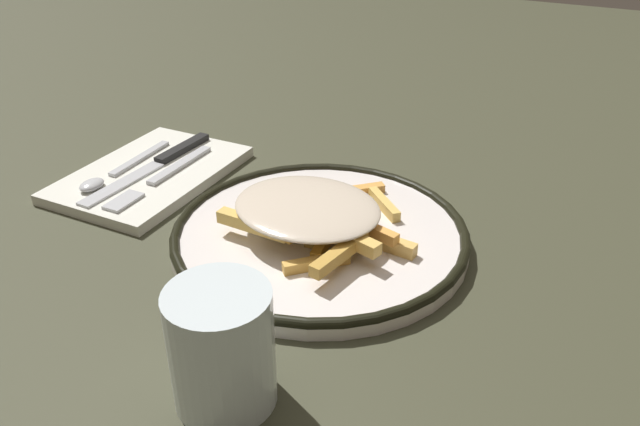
# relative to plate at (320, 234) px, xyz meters

# --- Properties ---
(ground_plane) EXTENTS (2.60, 2.60, 0.00)m
(ground_plane) POSITION_rel_plate_xyz_m (0.00, 0.00, -0.01)
(ground_plane) COLOR #3B3C2A
(plate) EXTENTS (0.30, 0.30, 0.02)m
(plate) POSITION_rel_plate_xyz_m (0.00, 0.00, 0.00)
(plate) COLOR white
(plate) RESTS_ON ground_plane
(fries_heap) EXTENTS (0.19, 0.20, 0.04)m
(fries_heap) POSITION_rel_plate_xyz_m (0.00, 0.01, 0.03)
(fries_heap) COLOR gold
(fries_heap) RESTS_ON plate
(napkin) EXTENTS (0.15, 0.22, 0.01)m
(napkin) POSITION_rel_plate_xyz_m (0.25, -0.04, -0.00)
(napkin) COLOR silver
(napkin) RESTS_ON ground_plane
(fork) EXTENTS (0.02, 0.18, 0.01)m
(fork) POSITION_rel_plate_xyz_m (0.22, -0.02, 0.00)
(fork) COLOR silver
(fork) RESTS_ON napkin
(knife) EXTENTS (0.03, 0.21, 0.01)m
(knife) POSITION_rel_plate_xyz_m (0.24, -0.06, 0.01)
(knife) COLOR black
(knife) RESTS_ON napkin
(spoon) EXTENTS (0.02, 0.15, 0.01)m
(spoon) POSITION_rel_plate_xyz_m (0.27, -0.00, 0.01)
(spoon) COLOR silver
(spoon) RESTS_ON napkin
(water_glass) EXTENTS (0.07, 0.07, 0.09)m
(water_glass) POSITION_rel_plate_xyz_m (-0.03, 0.21, 0.04)
(water_glass) COLOR silver
(water_glass) RESTS_ON ground_plane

